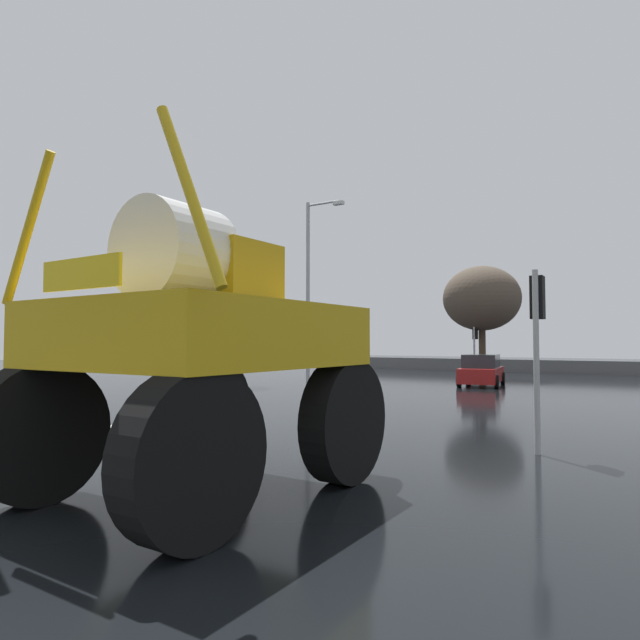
# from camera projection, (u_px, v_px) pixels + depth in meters

# --- Properties ---
(ground_plane) EXTENTS (120.00, 120.00, 0.00)m
(ground_plane) POSITION_uv_depth(u_px,v_px,m) (449.00, 404.00, 18.42)
(ground_plane) COLOR black
(median_island) EXTENTS (1.52, 10.23, 0.15)m
(median_island) POSITION_uv_depth(u_px,v_px,m) (25.00, 449.00, 10.35)
(median_island) COLOR #B2AFA8
(median_island) RESTS_ON ground
(oversize_sprayer) EXTENTS (4.07, 5.01, 4.65)m
(oversize_sprayer) POSITION_uv_depth(u_px,v_px,m) (202.00, 350.00, 7.67)
(oversize_sprayer) COLOR black
(oversize_sprayer) RESTS_ON ground
(sedan_ahead) EXTENTS (2.29, 4.29, 1.52)m
(sedan_ahead) POSITION_uv_depth(u_px,v_px,m) (481.00, 371.00, 26.40)
(sedan_ahead) COLOR maroon
(sedan_ahead) RESTS_ON ground
(traffic_signal_near_left) EXTENTS (0.24, 0.54, 3.55)m
(traffic_signal_near_left) POSITION_uv_depth(u_px,v_px,m) (185.00, 326.00, 15.48)
(traffic_signal_near_left) COLOR #A8AAAF
(traffic_signal_near_left) RESTS_ON ground
(traffic_signal_near_right) EXTENTS (0.24, 0.54, 3.51)m
(traffic_signal_near_right) POSITION_uv_depth(u_px,v_px,m) (537.00, 320.00, 10.45)
(traffic_signal_near_right) COLOR #A8AAAF
(traffic_signal_near_right) RESTS_ON ground
(traffic_signal_far_left) EXTENTS (0.24, 0.55, 3.23)m
(traffic_signal_far_left) POSITION_uv_depth(u_px,v_px,m) (475.00, 338.00, 30.51)
(traffic_signal_far_left) COLOR #A8AAAF
(traffic_signal_far_left) RESTS_ON ground
(streetlight_far_left) EXTENTS (2.04, 0.24, 8.85)m
(streetlight_far_left) POSITION_uv_depth(u_px,v_px,m) (310.00, 284.00, 25.81)
(streetlight_far_left) COLOR #A8AAAF
(streetlight_far_left) RESTS_ON ground
(bare_tree_left) EXTENTS (2.71, 2.71, 5.29)m
(bare_tree_left) POSITION_uv_depth(u_px,v_px,m) (234.00, 302.00, 26.54)
(bare_tree_left) COLOR #473828
(bare_tree_left) RESTS_ON ground
(bare_tree_far_center) EXTENTS (4.38, 4.38, 6.51)m
(bare_tree_far_center) POSITION_uv_depth(u_px,v_px,m) (482.00, 299.00, 31.12)
(bare_tree_far_center) COLOR #473828
(bare_tree_far_center) RESTS_ON ground
(roadside_barrier) EXTENTS (30.52, 0.24, 0.90)m
(roadside_barrier) POSITION_uv_depth(u_px,v_px,m) (551.00, 367.00, 36.46)
(roadside_barrier) COLOR #59595B
(roadside_barrier) RESTS_ON ground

